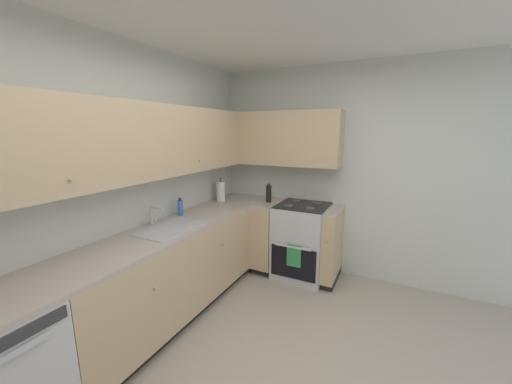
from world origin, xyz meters
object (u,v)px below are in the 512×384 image
Objects in this scene: oven_range at (302,240)px; oil_bottle at (269,194)px; paper_towel_roll at (221,191)px; soap_bottle at (180,208)px.

oil_bottle reaches higher than oven_range.
soap_bottle is at bearing 178.50° from paper_towel_roll.
oven_range is 1.55m from soap_bottle.
paper_towel_roll reaches higher than oil_bottle.
oven_range is at bearing -47.20° from soap_bottle.
oven_range is at bearing -87.69° from oil_bottle.
oven_range is 1.22m from paper_towel_roll.
paper_towel_roll reaches higher than soap_bottle.
oven_range is 5.48× the size of soap_bottle.
soap_bottle is (-0.99, 1.07, 0.54)m from oven_range.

